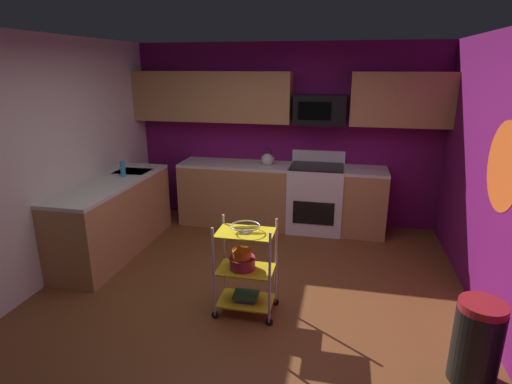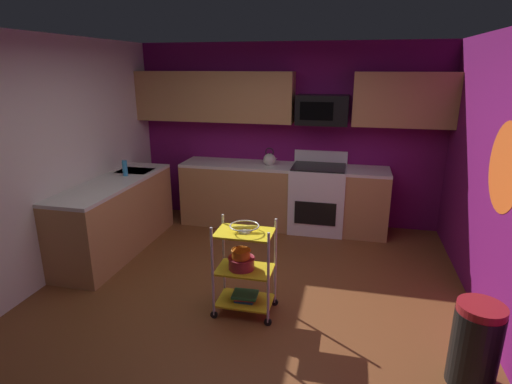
{
  "view_description": "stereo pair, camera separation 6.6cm",
  "coord_description": "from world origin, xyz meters",
  "px_view_note": "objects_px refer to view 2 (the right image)",
  "views": [
    {
      "loc": [
        0.86,
        -3.55,
        2.27
      ],
      "look_at": [
        0.02,
        0.35,
        1.05
      ],
      "focal_mm": 28.89,
      "sensor_mm": 36.0,
      "label": 1
    },
    {
      "loc": [
        0.92,
        -3.53,
        2.27
      ],
      "look_at": [
        0.02,
        0.35,
        1.05
      ],
      "focal_mm": 28.89,
      "sensor_mm": 36.0,
      "label": 2
    }
  ],
  "objects_px": {
    "mixing_bowl_large": "(242,263)",
    "book_stack": "(245,296)",
    "fruit_bowl": "(244,227)",
    "trash_can": "(475,345)",
    "rolling_cart": "(245,269)",
    "dish_soap_bottle": "(125,168)",
    "kettle": "(270,160)",
    "oven_range": "(318,197)",
    "microwave": "(322,110)",
    "mixing_bowl_small": "(241,253)"
  },
  "relations": [
    {
      "from": "mixing_bowl_large",
      "to": "book_stack",
      "type": "relative_size",
      "value": 1.02
    },
    {
      "from": "microwave",
      "to": "rolling_cart",
      "type": "relative_size",
      "value": 0.77
    },
    {
      "from": "book_stack",
      "to": "kettle",
      "type": "xyz_separation_m",
      "value": [
        -0.23,
        2.28,
        0.83
      ]
    },
    {
      "from": "oven_range",
      "to": "book_stack",
      "type": "relative_size",
      "value": 4.46
    },
    {
      "from": "rolling_cart",
      "to": "dish_soap_bottle",
      "type": "distance_m",
      "value": 2.36
    },
    {
      "from": "fruit_bowl",
      "to": "kettle",
      "type": "distance_m",
      "value": 2.3
    },
    {
      "from": "mixing_bowl_small",
      "to": "kettle",
      "type": "xyz_separation_m",
      "value": [
        -0.19,
        2.3,
        0.38
      ]
    },
    {
      "from": "fruit_bowl",
      "to": "rolling_cart",
      "type": "bearing_deg",
      "value": -90.0
    },
    {
      "from": "microwave",
      "to": "rolling_cart",
      "type": "height_order",
      "value": "microwave"
    },
    {
      "from": "oven_range",
      "to": "microwave",
      "type": "bearing_deg",
      "value": 90.26
    },
    {
      "from": "rolling_cart",
      "to": "mixing_bowl_large",
      "type": "relative_size",
      "value": 3.63
    },
    {
      "from": "mixing_bowl_large",
      "to": "dish_soap_bottle",
      "type": "xyz_separation_m",
      "value": [
        -1.89,
        1.26,
        0.5
      ]
    },
    {
      "from": "oven_range",
      "to": "mixing_bowl_large",
      "type": "height_order",
      "value": "oven_range"
    },
    {
      "from": "kettle",
      "to": "trash_can",
      "type": "relative_size",
      "value": 0.4
    },
    {
      "from": "oven_range",
      "to": "mixing_bowl_large",
      "type": "distance_m",
      "value": 2.34
    },
    {
      "from": "microwave",
      "to": "mixing_bowl_small",
      "type": "relative_size",
      "value": 3.85
    },
    {
      "from": "book_stack",
      "to": "dish_soap_bottle",
      "type": "distance_m",
      "value": 2.45
    },
    {
      "from": "rolling_cart",
      "to": "dish_soap_bottle",
      "type": "xyz_separation_m",
      "value": [
        -1.91,
        1.26,
        0.57
      ]
    },
    {
      "from": "oven_range",
      "to": "rolling_cart",
      "type": "xyz_separation_m",
      "value": [
        -0.47,
        -2.29,
        -0.03
      ]
    },
    {
      "from": "kettle",
      "to": "microwave",
      "type": "bearing_deg",
      "value": 8.78
    },
    {
      "from": "book_stack",
      "to": "mixing_bowl_small",
      "type": "bearing_deg",
      "value": -157.88
    },
    {
      "from": "fruit_bowl",
      "to": "mixing_bowl_large",
      "type": "height_order",
      "value": "fruit_bowl"
    },
    {
      "from": "microwave",
      "to": "book_stack",
      "type": "distance_m",
      "value": 2.88
    },
    {
      "from": "fruit_bowl",
      "to": "trash_can",
      "type": "xyz_separation_m",
      "value": [
        1.87,
        -0.52,
        -0.55
      ]
    },
    {
      "from": "microwave",
      "to": "dish_soap_bottle",
      "type": "xyz_separation_m",
      "value": [
        -2.39,
        -1.13,
        -0.68
      ]
    },
    {
      "from": "fruit_bowl",
      "to": "trash_can",
      "type": "height_order",
      "value": "fruit_bowl"
    },
    {
      "from": "microwave",
      "to": "book_stack",
      "type": "height_order",
      "value": "microwave"
    },
    {
      "from": "mixing_bowl_large",
      "to": "trash_can",
      "type": "bearing_deg",
      "value": -15.32
    },
    {
      "from": "book_stack",
      "to": "microwave",
      "type": "bearing_deg",
      "value": 78.78
    },
    {
      "from": "microwave",
      "to": "trash_can",
      "type": "distance_m",
      "value": 3.51
    },
    {
      "from": "book_stack",
      "to": "oven_range",
      "type": "bearing_deg",
      "value": 78.27
    },
    {
      "from": "kettle",
      "to": "trash_can",
      "type": "height_order",
      "value": "kettle"
    },
    {
      "from": "dish_soap_bottle",
      "to": "book_stack",
      "type": "bearing_deg",
      "value": -33.37
    },
    {
      "from": "rolling_cart",
      "to": "book_stack",
      "type": "xyz_separation_m",
      "value": [
        -0.0,
        0.0,
        -0.29
      ]
    },
    {
      "from": "oven_range",
      "to": "mixing_bowl_small",
      "type": "height_order",
      "value": "oven_range"
    },
    {
      "from": "rolling_cart",
      "to": "oven_range",
      "type": "bearing_deg",
      "value": 78.27
    },
    {
      "from": "book_stack",
      "to": "trash_can",
      "type": "height_order",
      "value": "trash_can"
    },
    {
      "from": "fruit_bowl",
      "to": "book_stack",
      "type": "bearing_deg",
      "value": 180.0
    },
    {
      "from": "mixing_bowl_large",
      "to": "dish_soap_bottle",
      "type": "bearing_deg",
      "value": 146.23
    },
    {
      "from": "fruit_bowl",
      "to": "mixing_bowl_small",
      "type": "distance_m",
      "value": 0.26
    },
    {
      "from": "rolling_cart",
      "to": "dish_soap_bottle",
      "type": "height_order",
      "value": "dish_soap_bottle"
    },
    {
      "from": "fruit_bowl",
      "to": "mixing_bowl_large",
      "type": "relative_size",
      "value": 1.08
    },
    {
      "from": "microwave",
      "to": "trash_can",
      "type": "height_order",
      "value": "microwave"
    },
    {
      "from": "fruit_bowl",
      "to": "trash_can",
      "type": "relative_size",
      "value": 0.41
    },
    {
      "from": "oven_range",
      "to": "book_stack",
      "type": "bearing_deg",
      "value": -101.73
    },
    {
      "from": "kettle",
      "to": "mixing_bowl_large",
      "type": "bearing_deg",
      "value": -85.02
    },
    {
      "from": "mixing_bowl_small",
      "to": "rolling_cart",
      "type": "bearing_deg",
      "value": 22.12
    },
    {
      "from": "fruit_bowl",
      "to": "dish_soap_bottle",
      "type": "relative_size",
      "value": 1.36
    },
    {
      "from": "mixing_bowl_small",
      "to": "kettle",
      "type": "height_order",
      "value": "kettle"
    },
    {
      "from": "rolling_cart",
      "to": "kettle",
      "type": "distance_m",
      "value": 2.36
    }
  ]
}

